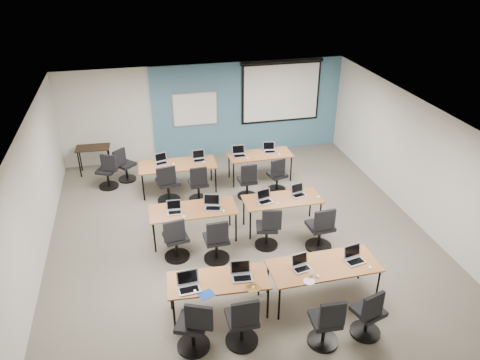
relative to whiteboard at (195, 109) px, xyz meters
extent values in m
cube|color=#6B6354|center=(0.30, -4.43, -1.45)|extent=(8.00, 9.00, 0.02)
cube|color=white|center=(0.30, -4.43, 1.25)|extent=(8.00, 9.00, 0.02)
cube|color=beige|center=(0.30, 0.07, -0.10)|extent=(8.00, 0.04, 2.70)
cube|color=beige|center=(-3.70, -4.43, -0.10)|extent=(0.04, 9.00, 2.70)
cube|color=beige|center=(4.30, -4.43, -0.10)|extent=(0.04, 9.00, 2.70)
cube|color=#3D5977|center=(1.55, 0.04, -0.10)|extent=(5.50, 0.04, 2.70)
cube|color=silver|center=(0.00, 0.00, 0.00)|extent=(1.28, 0.02, 0.98)
cube|color=white|center=(0.00, -0.01, 0.00)|extent=(1.20, 0.02, 0.90)
cube|color=black|center=(2.50, -0.02, 0.35)|extent=(2.32, 0.03, 1.82)
cube|color=white|center=(2.50, -0.03, 0.31)|extent=(2.20, 0.02, 1.62)
cylinder|color=black|center=(2.50, -0.03, 1.19)|extent=(2.40, 0.10, 0.10)
cube|color=#AA712F|center=(-0.59, -6.46, -0.73)|extent=(1.68, 0.70, 0.03)
cylinder|color=black|center=(-1.37, -6.75, -1.10)|extent=(0.04, 0.04, 0.70)
cylinder|color=black|center=(0.19, -6.75, -1.10)|extent=(0.04, 0.04, 0.70)
cylinder|color=black|center=(-1.37, -6.17, -1.10)|extent=(0.04, 0.04, 0.70)
cylinder|color=black|center=(0.19, -6.17, -1.10)|extent=(0.04, 0.04, 0.70)
cube|color=brown|center=(1.27, -6.49, -0.73)|extent=(1.91, 0.80, 0.03)
cylinder|color=black|center=(0.37, -6.83, -1.10)|extent=(0.04, 0.04, 0.70)
cylinder|color=black|center=(2.16, -6.83, -1.10)|extent=(0.04, 0.04, 0.70)
cylinder|color=black|center=(0.37, -6.15, -1.10)|extent=(0.04, 0.04, 0.70)
cylinder|color=black|center=(2.16, -6.15, -1.10)|extent=(0.04, 0.04, 0.70)
cube|color=#9C6128|center=(-0.68, -4.13, -0.73)|extent=(1.81, 0.76, 0.03)
cylinder|color=black|center=(-1.52, -4.45, -1.10)|extent=(0.04, 0.04, 0.70)
cylinder|color=black|center=(0.17, -4.45, -1.10)|extent=(0.04, 0.04, 0.70)
cylinder|color=black|center=(-1.52, -3.81, -1.10)|extent=(0.04, 0.04, 0.70)
cylinder|color=black|center=(0.17, -3.81, -1.10)|extent=(0.04, 0.04, 0.70)
cube|color=#A37A3F|center=(1.26, -4.14, -0.73)|extent=(1.69, 0.70, 0.03)
cylinder|color=black|center=(0.48, -4.44, -1.10)|extent=(0.04, 0.04, 0.70)
cylinder|color=black|center=(2.05, -4.44, -1.10)|extent=(0.04, 0.04, 0.70)
cylinder|color=black|center=(0.48, -3.85, -1.10)|extent=(0.04, 0.04, 0.70)
cylinder|color=black|center=(2.05, -3.85, -1.10)|extent=(0.04, 0.04, 0.70)
cube|color=#985F3A|center=(-0.75, -1.92, -0.73)|extent=(1.91, 0.79, 0.03)
cylinder|color=black|center=(-1.64, -2.25, -1.10)|extent=(0.04, 0.04, 0.70)
cylinder|color=black|center=(0.14, -2.25, -1.10)|extent=(0.04, 0.04, 0.70)
cylinder|color=black|center=(-1.64, -1.58, -1.10)|extent=(0.04, 0.04, 0.70)
cylinder|color=black|center=(0.14, -1.58, -1.10)|extent=(0.04, 0.04, 0.70)
cube|color=#9B5D30|center=(1.40, -1.81, -0.73)|extent=(1.66, 0.69, 0.03)
cylinder|color=black|center=(0.64, -2.09, -1.10)|extent=(0.04, 0.04, 0.70)
cylinder|color=black|center=(2.17, -2.09, -1.10)|extent=(0.04, 0.04, 0.70)
cylinder|color=black|center=(0.64, -1.52, -1.10)|extent=(0.04, 0.04, 0.70)
cylinder|color=black|center=(2.17, -1.52, -1.10)|extent=(0.04, 0.04, 0.70)
cube|color=#BBBBBE|center=(-1.09, -6.60, -0.71)|extent=(0.36, 0.26, 0.02)
cube|color=black|center=(-1.09, -6.62, -0.70)|extent=(0.30, 0.15, 0.00)
cube|color=#BBBBBE|center=(-1.09, -6.46, -0.57)|extent=(0.36, 0.07, 0.25)
cube|color=black|center=(-1.09, -6.47, -0.57)|extent=(0.31, 0.05, 0.20)
ellipsoid|color=white|center=(-1.00, -6.67, -0.71)|extent=(0.09, 0.12, 0.04)
cylinder|color=black|center=(-1.12, -7.10, -1.42)|extent=(0.52, 0.52, 0.05)
cylinder|color=black|center=(-1.12, -7.10, -1.22)|extent=(0.06, 0.06, 0.46)
cube|color=black|center=(-1.12, -7.10, -0.95)|extent=(0.46, 0.46, 0.08)
cube|color=black|center=(-1.04, -7.30, -0.67)|extent=(0.42, 0.06, 0.44)
cube|color=#B8B8B9|center=(-0.19, -6.52, -0.71)|extent=(0.34, 0.25, 0.02)
cube|color=black|center=(-0.19, -6.54, -0.70)|extent=(0.29, 0.14, 0.00)
cube|color=#B8B8B9|center=(-0.19, -6.39, -0.58)|extent=(0.34, 0.06, 0.23)
cube|color=black|center=(-0.19, -6.40, -0.58)|extent=(0.30, 0.04, 0.19)
ellipsoid|color=white|center=(-0.07, -6.76, -0.71)|extent=(0.07, 0.10, 0.03)
cylinder|color=black|center=(-0.35, -7.17, -1.42)|extent=(0.53, 0.53, 0.05)
cylinder|color=black|center=(-0.35, -7.17, -1.21)|extent=(0.06, 0.06, 0.47)
cube|color=black|center=(-0.35, -7.17, -0.94)|extent=(0.47, 0.47, 0.08)
cube|color=black|center=(-0.35, -7.39, -0.66)|extent=(0.43, 0.06, 0.44)
cube|color=silver|center=(0.85, -6.52, -0.71)|extent=(0.30, 0.22, 0.02)
cube|color=black|center=(0.85, -6.54, -0.70)|extent=(0.26, 0.13, 0.00)
cube|color=silver|center=(0.85, -6.40, -0.59)|extent=(0.30, 0.06, 0.21)
cube|color=black|center=(0.85, -6.40, -0.59)|extent=(0.27, 0.04, 0.17)
ellipsoid|color=white|center=(1.05, -6.76, -0.71)|extent=(0.08, 0.11, 0.03)
cylinder|color=black|center=(0.91, -7.47, -1.42)|extent=(0.50, 0.50, 0.05)
cylinder|color=black|center=(0.91, -7.47, -1.23)|extent=(0.06, 0.06, 0.44)
cube|color=black|center=(0.91, -7.47, -0.97)|extent=(0.44, 0.44, 0.08)
cube|color=black|center=(0.92, -7.68, -0.69)|extent=(0.40, 0.06, 0.44)
cube|color=#A2A2AA|center=(1.83, -6.53, -0.71)|extent=(0.34, 0.24, 0.02)
cube|color=black|center=(1.83, -6.55, -0.70)|extent=(0.28, 0.14, 0.00)
cube|color=#A2A2AA|center=(1.83, -6.40, -0.58)|extent=(0.34, 0.06, 0.23)
cube|color=black|center=(1.83, -6.41, -0.58)|extent=(0.29, 0.04, 0.19)
ellipsoid|color=white|center=(2.01, -6.74, -0.71)|extent=(0.08, 0.10, 0.03)
cylinder|color=black|center=(1.66, -7.45, -1.42)|extent=(0.49, 0.49, 0.05)
cylinder|color=black|center=(1.66, -7.45, -1.23)|extent=(0.06, 0.06, 0.44)
cube|color=black|center=(1.66, -7.45, -0.97)|extent=(0.44, 0.44, 0.08)
cube|color=black|center=(1.60, -7.64, -0.69)|extent=(0.40, 0.06, 0.44)
cube|color=#A9A9AF|center=(-1.06, -4.20, -0.71)|extent=(0.30, 0.22, 0.02)
cube|color=black|center=(-1.06, -4.22, -0.70)|extent=(0.25, 0.13, 0.00)
cube|color=#A9A9AF|center=(-1.06, -4.08, -0.59)|extent=(0.30, 0.06, 0.21)
cube|color=black|center=(-1.06, -4.09, -0.59)|extent=(0.26, 0.04, 0.17)
ellipsoid|color=white|center=(-0.90, -4.40, -0.71)|extent=(0.06, 0.10, 0.04)
cylinder|color=black|center=(-1.12, -4.72, -1.42)|extent=(0.51, 0.51, 0.05)
cylinder|color=black|center=(-1.12, -4.72, -1.22)|extent=(0.06, 0.06, 0.45)
cube|color=black|center=(-1.12, -4.72, -0.96)|extent=(0.45, 0.45, 0.08)
cube|color=black|center=(-1.15, -4.92, -0.68)|extent=(0.41, 0.06, 0.44)
cube|color=silver|center=(-0.27, -4.21, -0.71)|extent=(0.35, 0.25, 0.02)
cube|color=black|center=(-0.27, -4.23, -0.70)|extent=(0.29, 0.15, 0.00)
cube|color=silver|center=(-0.27, -4.07, -0.58)|extent=(0.35, 0.06, 0.24)
cube|color=black|center=(-0.27, -4.08, -0.58)|extent=(0.30, 0.05, 0.20)
ellipsoid|color=white|center=(-0.08, -4.36, -0.71)|extent=(0.08, 0.10, 0.03)
cylinder|color=black|center=(-0.35, -4.96, -1.42)|extent=(0.52, 0.52, 0.05)
cylinder|color=black|center=(-0.35, -4.96, -1.22)|extent=(0.06, 0.06, 0.46)
cube|color=black|center=(-0.35, -4.96, -0.95)|extent=(0.46, 0.46, 0.08)
cube|color=black|center=(-0.35, -5.17, -0.67)|extent=(0.42, 0.06, 0.44)
cube|color=silver|center=(0.86, -4.20, -0.71)|extent=(0.31, 0.23, 0.02)
cube|color=black|center=(0.86, -4.22, -0.70)|extent=(0.26, 0.13, 0.00)
cube|color=silver|center=(0.86, -4.08, -0.59)|extent=(0.31, 0.06, 0.22)
cube|color=black|center=(0.86, -4.09, -0.59)|extent=(0.27, 0.04, 0.18)
ellipsoid|color=white|center=(1.10, -4.34, -0.71)|extent=(0.08, 0.10, 0.03)
cylinder|color=black|center=(0.75, -4.75, -1.42)|extent=(0.49, 0.49, 0.05)
cylinder|color=black|center=(0.75, -4.75, -1.24)|extent=(0.06, 0.06, 0.43)
cube|color=black|center=(0.75, -4.75, -0.98)|extent=(0.43, 0.43, 0.08)
cube|color=black|center=(0.79, -4.94, -0.70)|extent=(0.39, 0.06, 0.44)
cube|color=#AFAFBA|center=(1.66, -4.10, -0.71)|extent=(0.30, 0.22, 0.02)
cube|color=black|center=(1.66, -4.12, -0.70)|extent=(0.25, 0.13, 0.00)
cube|color=#AFAFBA|center=(1.66, -3.98, -0.59)|extent=(0.30, 0.06, 0.21)
cube|color=black|center=(1.66, -3.99, -0.59)|extent=(0.26, 0.04, 0.17)
ellipsoid|color=white|center=(2.05, -4.26, -0.71)|extent=(0.08, 0.10, 0.03)
cylinder|color=black|center=(1.80, -5.04, -1.42)|extent=(0.55, 0.55, 0.05)
cylinder|color=black|center=(1.80, -5.04, -1.21)|extent=(0.06, 0.06, 0.49)
cube|color=black|center=(1.80, -5.04, -0.92)|extent=(0.49, 0.49, 0.08)
cube|color=black|center=(1.78, -5.26, -0.64)|extent=(0.44, 0.06, 0.44)
cube|color=silver|center=(-1.14, -1.80, -0.71)|extent=(0.31, 0.22, 0.02)
cube|color=black|center=(-1.14, -1.82, -0.70)|extent=(0.26, 0.13, 0.00)
cube|color=silver|center=(-1.14, -1.68, -0.59)|extent=(0.31, 0.06, 0.21)
cube|color=black|center=(-1.14, -1.68, -0.59)|extent=(0.27, 0.04, 0.17)
ellipsoid|color=white|center=(-0.85, -1.91, -0.71)|extent=(0.06, 0.09, 0.03)
cylinder|color=black|center=(-1.06, -2.42, -1.42)|extent=(0.56, 0.56, 0.05)
cylinder|color=black|center=(-1.06, -2.42, -1.20)|extent=(0.06, 0.06, 0.49)
cube|color=black|center=(-1.06, -2.42, -0.92)|extent=(0.49, 0.49, 0.08)
cube|color=black|center=(-1.09, -2.64, -0.64)|extent=(0.45, 0.06, 0.44)
cube|color=silver|center=(-0.19, -1.85, -0.71)|extent=(0.32, 0.23, 0.02)
cube|color=black|center=(-0.19, -1.87, -0.70)|extent=(0.27, 0.13, 0.00)
cube|color=silver|center=(-0.19, -1.72, -0.59)|extent=(0.32, 0.06, 0.22)
cube|color=black|center=(-0.19, -1.73, -0.59)|extent=(0.28, 0.04, 0.18)
ellipsoid|color=white|center=(-0.10, -1.95, -0.71)|extent=(0.08, 0.10, 0.03)
cylinder|color=black|center=(-0.34, -2.54, -1.42)|extent=(0.49, 0.49, 0.05)
cylinder|color=black|center=(-0.34, -2.54, -1.23)|extent=(0.06, 0.06, 0.44)
cube|color=black|center=(-0.34, -2.54, -0.97)|extent=(0.44, 0.44, 0.08)
cube|color=black|center=(-0.35, -2.74, -0.69)|extent=(0.40, 0.06, 0.44)
cube|color=#A9A9A9|center=(0.86, -1.81, -0.71)|extent=(0.33, 0.24, 0.02)
cube|color=black|center=(0.86, -1.83, -0.70)|extent=(0.28, 0.14, 0.00)
cube|color=#A9A9A9|center=(0.86, -1.68, -0.58)|extent=(0.33, 0.06, 0.23)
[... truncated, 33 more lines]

